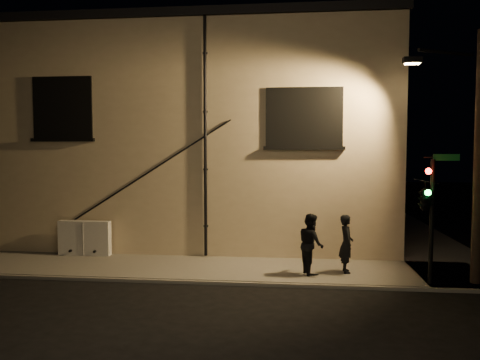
# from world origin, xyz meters

# --- Properties ---
(ground) EXTENTS (90.00, 90.00, 0.00)m
(ground) POSITION_xyz_m (0.00, 0.00, 0.00)
(ground) COLOR black
(sidewalk) EXTENTS (21.00, 16.00, 0.12)m
(sidewalk) POSITION_xyz_m (1.22, 4.39, 0.06)
(sidewalk) COLOR slate
(sidewalk) RESTS_ON ground
(building) EXTENTS (16.20, 12.23, 8.80)m
(building) POSITION_xyz_m (-3.00, 8.99, 4.40)
(building) COLOR beige
(building) RESTS_ON ground
(utility_cabinet) EXTENTS (1.87, 0.31, 1.23)m
(utility_cabinet) POSITION_xyz_m (-6.15, 2.70, 0.73)
(utility_cabinet) COLOR silver
(utility_cabinet) RESTS_ON sidewalk
(pedestrian_a) EXTENTS (0.47, 0.68, 1.78)m
(pedestrian_a) POSITION_xyz_m (2.87, 1.29, 1.01)
(pedestrian_a) COLOR black
(pedestrian_a) RESTS_ON sidewalk
(pedestrian_b) EXTENTS (0.92, 1.05, 1.84)m
(pedestrian_b) POSITION_xyz_m (1.79, 1.03, 1.04)
(pedestrian_b) COLOR black
(pedestrian_b) RESTS_ON sidewalk
(traffic_signal) EXTENTS (1.19, 2.13, 3.64)m
(traffic_signal) POSITION_xyz_m (4.87, 0.19, 2.58)
(traffic_signal) COLOR black
(traffic_signal) RESTS_ON sidewalk
(streetlamp_pole) EXTENTS (2.02, 1.39, 7.18)m
(streetlamp_pole) POSITION_xyz_m (6.29, 0.60, 3.81)
(streetlamp_pole) COLOR black
(streetlamp_pole) RESTS_ON ground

